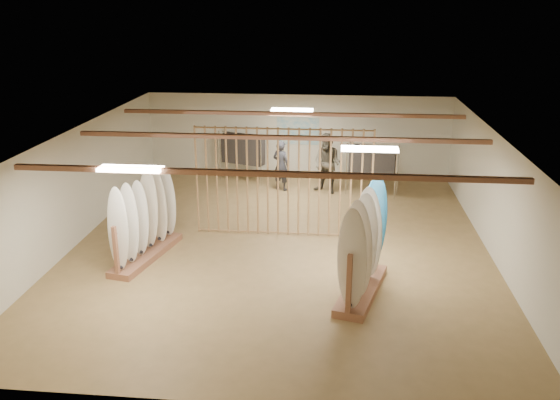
# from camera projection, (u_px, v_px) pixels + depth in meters

# --- Properties ---
(floor) EXTENTS (12.00, 12.00, 0.00)m
(floor) POSITION_uv_depth(u_px,v_px,m) (280.00, 246.00, 14.48)
(floor) COLOR #9B7B4B
(floor) RESTS_ON ground
(ceiling) EXTENTS (12.00, 12.00, 0.00)m
(ceiling) POSITION_uv_depth(u_px,v_px,m) (280.00, 134.00, 13.58)
(ceiling) COLOR gray
(ceiling) RESTS_ON ground
(wall_back) EXTENTS (12.00, 0.00, 12.00)m
(wall_back) POSITION_uv_depth(u_px,v_px,m) (298.00, 137.00, 19.69)
(wall_back) COLOR silver
(wall_back) RESTS_ON ground
(wall_front) EXTENTS (12.00, 0.00, 12.00)m
(wall_front) POSITION_uv_depth(u_px,v_px,m) (238.00, 322.00, 8.38)
(wall_front) COLOR silver
(wall_front) RESTS_ON ground
(wall_left) EXTENTS (0.00, 12.00, 12.00)m
(wall_left) POSITION_uv_depth(u_px,v_px,m) (77.00, 186.00, 14.50)
(wall_left) COLOR silver
(wall_left) RESTS_ON ground
(wall_right) EXTENTS (0.00, 12.00, 12.00)m
(wall_right) POSITION_uv_depth(u_px,v_px,m) (497.00, 199.00, 13.57)
(wall_right) COLOR silver
(wall_right) RESTS_ON ground
(ceiling_slats) EXTENTS (9.50, 6.12, 0.10)m
(ceiling_slats) POSITION_uv_depth(u_px,v_px,m) (280.00, 137.00, 13.61)
(ceiling_slats) COLOR #986145
(ceiling_slats) RESTS_ON ground
(light_panels) EXTENTS (1.20, 0.35, 0.06)m
(light_panels) POSITION_uv_depth(u_px,v_px,m) (280.00, 137.00, 13.60)
(light_panels) COLOR white
(light_panels) RESTS_ON ground
(bamboo_partition) EXTENTS (4.45, 0.05, 2.78)m
(bamboo_partition) POSITION_uv_depth(u_px,v_px,m) (283.00, 182.00, 14.79)
(bamboo_partition) COLOR tan
(bamboo_partition) RESTS_ON ground
(poster) EXTENTS (1.40, 0.03, 0.90)m
(poster) POSITION_uv_depth(u_px,v_px,m) (298.00, 131.00, 19.61)
(poster) COLOR #3897C4
(poster) RESTS_ON ground
(rack_left) EXTENTS (1.08, 2.61, 2.05)m
(rack_left) POSITION_uv_depth(u_px,v_px,m) (145.00, 230.00, 13.64)
(rack_left) COLOR #986145
(rack_left) RESTS_ON floor
(rack_right) EXTENTS (1.19, 2.43, 2.24)m
(rack_right) POSITION_uv_depth(u_px,v_px,m) (363.00, 260.00, 11.91)
(rack_right) COLOR #986145
(rack_right) RESTS_ON floor
(clothing_rack_a) EXTENTS (1.49, 0.87, 1.67)m
(clothing_rack_a) POSITION_uv_depth(u_px,v_px,m) (243.00, 149.00, 19.39)
(clothing_rack_a) COLOR silver
(clothing_rack_a) RESTS_ON floor
(clothing_rack_b) EXTENTS (1.47, 0.71, 1.61)m
(clothing_rack_b) POSITION_uv_depth(u_px,v_px,m) (373.00, 162.00, 18.01)
(clothing_rack_b) COLOR silver
(clothing_rack_b) RESTS_ON floor
(shopper_a) EXTENTS (0.79, 0.70, 1.80)m
(shopper_a) POSITION_uv_depth(u_px,v_px,m) (281.00, 162.00, 18.53)
(shopper_a) COLOR #26272E
(shopper_a) RESTS_ON floor
(shopper_b) EXTENTS (1.29, 1.21, 2.13)m
(shopper_b) POSITION_uv_depth(u_px,v_px,m) (327.00, 160.00, 18.20)
(shopper_b) COLOR #3E3A30
(shopper_b) RESTS_ON floor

